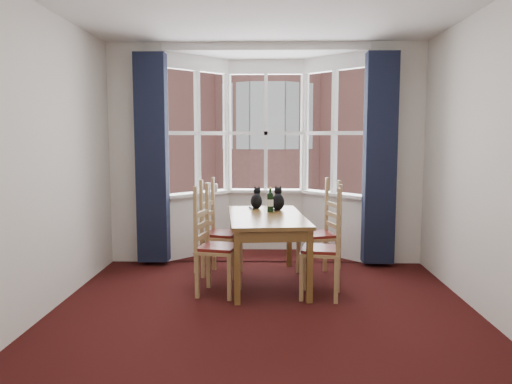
{
  "coord_description": "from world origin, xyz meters",
  "views": [
    {
      "loc": [
        0.05,
        -4.15,
        1.63
      ],
      "look_at": [
        -0.09,
        1.05,
        1.05
      ],
      "focal_mm": 35.0,
      "sensor_mm": 36.0,
      "label": 1
    }
  ],
  "objects_px": {
    "chair_left_far": "(215,235)",
    "candle_tall": "(208,188)",
    "cat_left": "(257,200)",
    "candle_short": "(215,188)",
    "cat_right": "(278,201)",
    "chair_left_near": "(210,249)",
    "wine_bottle": "(270,201)",
    "dining_table": "(267,223)",
    "chair_right_far": "(325,236)",
    "chair_right_near": "(330,252)"
  },
  "relations": [
    {
      "from": "wine_bottle",
      "to": "candle_short",
      "type": "xyz_separation_m",
      "value": [
        -0.75,
        1.09,
        0.04
      ]
    },
    {
      "from": "cat_left",
      "to": "candle_short",
      "type": "distance_m",
      "value": 1.0
    },
    {
      "from": "chair_left_far",
      "to": "chair_right_far",
      "type": "height_order",
      "value": "same"
    },
    {
      "from": "dining_table",
      "to": "cat_left",
      "type": "bearing_deg",
      "value": 103.5
    },
    {
      "from": "cat_right",
      "to": "wine_bottle",
      "type": "xyz_separation_m",
      "value": [
        -0.09,
        -0.17,
        0.02
      ]
    },
    {
      "from": "chair_right_far",
      "to": "cat_right",
      "type": "relative_size",
      "value": 3.17
    },
    {
      "from": "chair_left_near",
      "to": "wine_bottle",
      "type": "distance_m",
      "value": 0.99
    },
    {
      "from": "dining_table",
      "to": "candle_short",
      "type": "relative_size",
      "value": 13.84
    },
    {
      "from": "chair_right_near",
      "to": "wine_bottle",
      "type": "bearing_deg",
      "value": 129.15
    },
    {
      "from": "chair_left_far",
      "to": "cat_right",
      "type": "bearing_deg",
      "value": 6.97
    },
    {
      "from": "chair_right_far",
      "to": "chair_left_near",
      "type": "bearing_deg",
      "value": -151.02
    },
    {
      "from": "dining_table",
      "to": "candle_short",
      "type": "distance_m",
      "value": 1.53
    },
    {
      "from": "chair_right_far",
      "to": "wine_bottle",
      "type": "relative_size",
      "value": 3.2
    },
    {
      "from": "dining_table",
      "to": "wine_bottle",
      "type": "bearing_deg",
      "value": 80.71
    },
    {
      "from": "chair_left_near",
      "to": "candle_short",
      "type": "bearing_deg",
      "value": 94.13
    },
    {
      "from": "chair_left_near",
      "to": "chair_right_far",
      "type": "xyz_separation_m",
      "value": [
        1.27,
        0.7,
        0.0
      ]
    },
    {
      "from": "chair_right_far",
      "to": "cat_left",
      "type": "distance_m",
      "value": 0.93
    },
    {
      "from": "chair_left_near",
      "to": "cat_right",
      "type": "distance_m",
      "value": 1.16
    },
    {
      "from": "chair_right_near",
      "to": "wine_bottle",
      "type": "relative_size",
      "value": 3.2
    },
    {
      "from": "chair_right_near",
      "to": "wine_bottle",
      "type": "distance_m",
      "value": 1.04
    },
    {
      "from": "cat_left",
      "to": "cat_right",
      "type": "bearing_deg",
      "value": -22.2
    },
    {
      "from": "candle_short",
      "to": "chair_right_far",
      "type": "bearing_deg",
      "value": -36.52
    },
    {
      "from": "cat_left",
      "to": "wine_bottle",
      "type": "relative_size",
      "value": 0.95
    },
    {
      "from": "chair_right_far",
      "to": "candle_short",
      "type": "xyz_separation_m",
      "value": [
        -1.39,
        1.03,
        0.46
      ]
    },
    {
      "from": "chair_left_near",
      "to": "candle_short",
      "type": "distance_m",
      "value": 1.79
    },
    {
      "from": "chair_right_near",
      "to": "candle_short",
      "type": "height_order",
      "value": "candle_short"
    },
    {
      "from": "chair_left_far",
      "to": "cat_right",
      "type": "xyz_separation_m",
      "value": [
        0.75,
        0.09,
        0.4
      ]
    },
    {
      "from": "dining_table",
      "to": "chair_right_near",
      "type": "bearing_deg",
      "value": -37.63
    },
    {
      "from": "cat_right",
      "to": "candle_short",
      "type": "relative_size",
      "value": 2.54
    },
    {
      "from": "chair_left_far",
      "to": "wine_bottle",
      "type": "xyz_separation_m",
      "value": [
        0.65,
        -0.08,
        0.42
      ]
    },
    {
      "from": "chair_right_near",
      "to": "wine_bottle",
      "type": "xyz_separation_m",
      "value": [
        -0.6,
        0.74,
        0.42
      ]
    },
    {
      "from": "chair_left_near",
      "to": "chair_right_near",
      "type": "height_order",
      "value": "same"
    },
    {
      "from": "wine_bottle",
      "to": "cat_right",
      "type": "bearing_deg",
      "value": 61.49
    },
    {
      "from": "candle_tall",
      "to": "chair_left_far",
      "type": "bearing_deg",
      "value": -79.07
    },
    {
      "from": "chair_left_near",
      "to": "candle_tall",
      "type": "bearing_deg",
      "value": 97.34
    },
    {
      "from": "chair_left_far",
      "to": "chair_right_far",
      "type": "bearing_deg",
      "value": -0.95
    },
    {
      "from": "dining_table",
      "to": "chair_right_far",
      "type": "bearing_deg",
      "value": 24.05
    },
    {
      "from": "chair_left_far",
      "to": "candle_tall",
      "type": "distance_m",
      "value": 1.1
    },
    {
      "from": "wine_bottle",
      "to": "candle_short",
      "type": "relative_size",
      "value": 2.51
    },
    {
      "from": "chair_left_far",
      "to": "candle_short",
      "type": "height_order",
      "value": "candle_short"
    },
    {
      "from": "chair_right_far",
      "to": "chair_right_near",
      "type": "bearing_deg",
      "value": -92.93
    },
    {
      "from": "dining_table",
      "to": "candle_short",
      "type": "bearing_deg",
      "value": 118.0
    },
    {
      "from": "chair_left_far",
      "to": "cat_right",
      "type": "height_order",
      "value": "cat_right"
    },
    {
      "from": "chair_left_far",
      "to": "chair_right_near",
      "type": "distance_m",
      "value": 1.5
    },
    {
      "from": "candle_short",
      "to": "candle_tall",
      "type": "bearing_deg",
      "value": -162.35
    },
    {
      "from": "cat_left",
      "to": "dining_table",
      "type": "bearing_deg",
      "value": -76.5
    },
    {
      "from": "dining_table",
      "to": "wine_bottle",
      "type": "xyz_separation_m",
      "value": [
        0.04,
        0.24,
        0.21
      ]
    },
    {
      "from": "candle_short",
      "to": "cat_left",
      "type": "bearing_deg",
      "value": -54.26
    },
    {
      "from": "chair_left_near",
      "to": "candle_tall",
      "type": "xyz_separation_m",
      "value": [
        -0.22,
        1.7,
        0.46
      ]
    },
    {
      "from": "dining_table",
      "to": "chair_right_far",
      "type": "xyz_separation_m",
      "value": [
        0.68,
        0.3,
        -0.2
      ]
    }
  ]
}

